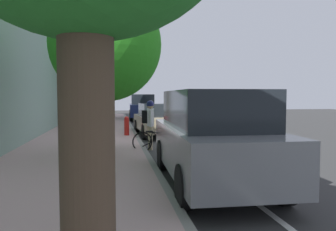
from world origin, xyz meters
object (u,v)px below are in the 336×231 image
object	(u,v)px
parked_suv_dark_blue_nearest	(142,107)
bicycle_at_curb	(158,141)
cyclist_with_backpack	(149,120)
street_tree_mid_block	(110,53)
pedestrian_on_phone	(77,110)
street_tree_far_end	(106,45)
parked_suv_grey_mid	(212,136)
street_tree_near_cyclist	(111,70)
fire_hydrant	(127,126)
parked_sedan_tan_second	(157,120)

from	to	relation	value
parked_suv_dark_blue_nearest	bicycle_at_curb	size ratio (longest dim) A/B	2.78
bicycle_at_curb	cyclist_with_backpack	distance (m)	0.85
street_tree_mid_block	pedestrian_on_phone	xyz separation A→B (m)	(1.90, 0.84, -3.40)
pedestrian_on_phone	street_tree_far_end	bearing A→B (deg)	101.02
parked_suv_grey_mid	pedestrian_on_phone	size ratio (longest dim) A/B	2.85
street_tree_near_cyclist	fire_hydrant	world-z (taller)	street_tree_near_cyclist
parked_sedan_tan_second	parked_suv_grey_mid	size ratio (longest dim) A/B	0.94
parked_sedan_tan_second	fire_hydrant	xyz separation A→B (m)	(1.49, 0.88, -0.19)
parked_suv_dark_blue_nearest	parked_sedan_tan_second	bearing A→B (deg)	89.24
street_tree_far_end	pedestrian_on_phone	world-z (taller)	street_tree_far_end
bicycle_at_curb	street_tree_far_end	world-z (taller)	street_tree_far_end
street_tree_mid_block	street_tree_far_end	xyz separation A→B (m)	(0.00, 10.62, -1.13)
parked_suv_dark_blue_nearest	parked_suv_grey_mid	distance (m)	18.83
bicycle_at_curb	street_tree_near_cyclist	world-z (taller)	street_tree_near_cyclist
parked_suv_grey_mid	bicycle_at_curb	distance (m)	4.34
parked_sedan_tan_second	cyclist_with_backpack	distance (m)	4.19
pedestrian_on_phone	fire_hydrant	bearing A→B (deg)	118.31
bicycle_at_curb	cyclist_with_backpack	world-z (taller)	cyclist_with_backpack
bicycle_at_curb	street_tree_near_cyclist	size ratio (longest dim) A/B	0.31
parked_suv_dark_blue_nearest	cyclist_with_backpack	bearing A→B (deg)	86.13
cyclist_with_backpack	street_tree_near_cyclist	size ratio (longest dim) A/B	0.31
street_tree_mid_block	fire_hydrant	distance (m)	7.03
parked_suv_grey_mid	cyclist_with_backpack	world-z (taller)	parked_suv_grey_mid
parked_suv_grey_mid	bicycle_at_curb	world-z (taller)	parked_suv_grey_mid
cyclist_with_backpack	pedestrian_on_phone	distance (m)	8.81
parked_suv_grey_mid	street_tree_mid_block	distance (m)	14.30
bicycle_at_curb	street_tree_mid_block	distance (m)	10.44
fire_hydrant	parked_suv_grey_mid	bearing A→B (deg)	100.70
parked_suv_grey_mid	street_tree_mid_block	size ratio (longest dim) A/B	0.78
street_tree_mid_block	street_tree_far_end	size ratio (longest dim) A/B	1.24
parked_suv_grey_mid	parked_suv_dark_blue_nearest	bearing A→B (deg)	-90.40
street_tree_near_cyclist	cyclist_with_backpack	bearing A→B (deg)	95.30
parked_suv_dark_blue_nearest	street_tree_mid_block	xyz separation A→B (m)	(2.39, 5.13, 3.45)
parked_suv_grey_mid	parked_sedan_tan_second	bearing A→B (deg)	-89.99
street_tree_near_cyclist	pedestrian_on_phone	distance (m)	8.02
parked_sedan_tan_second	bicycle_at_curb	world-z (taller)	parked_sedan_tan_second
street_tree_near_cyclist	street_tree_far_end	world-z (taller)	street_tree_near_cyclist
parked_suv_dark_blue_nearest	street_tree_mid_block	size ratio (longest dim) A/B	0.79
bicycle_at_curb	cyclist_with_backpack	xyz separation A→B (m)	(0.22, -0.45, 0.69)
parked_suv_grey_mid	bicycle_at_curb	bearing A→B (deg)	-81.95
street_tree_far_end	parked_suv_grey_mid	bearing A→B (deg)	126.29
bicycle_at_curb	street_tree_mid_block	size ratio (longest dim) A/B	0.28
parked_suv_dark_blue_nearest	street_tree_mid_block	bearing A→B (deg)	65.08
parked_suv_dark_blue_nearest	bicycle_at_curb	world-z (taller)	parked_suv_dark_blue_nearest
parked_sedan_tan_second	street_tree_far_end	bearing A→B (deg)	68.50
parked_suv_dark_blue_nearest	street_tree_far_end	bearing A→B (deg)	81.39
parked_suv_grey_mid	street_tree_far_end	bearing A→B (deg)	-53.71
parked_suv_dark_blue_nearest	fire_hydrant	world-z (taller)	parked_suv_dark_blue_nearest
parked_suv_grey_mid	fire_hydrant	bearing A→B (deg)	-79.30
cyclist_with_backpack	parked_sedan_tan_second	bearing A→B (deg)	-101.37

